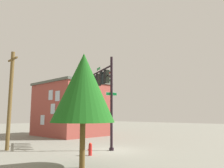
{
  "coord_description": "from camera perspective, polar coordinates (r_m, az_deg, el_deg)",
  "views": [
    {
      "loc": [
        -11.89,
        12.6,
        2.67
      ],
      "look_at": [
        -0.49,
        0.46,
        5.02
      ],
      "focal_mm": 35.41,
      "sensor_mm": 36.0,
      "label": 1
    }
  ],
  "objects": [
    {
      "name": "ground_plane",
      "position": [
        17.53,
        -0.14,
        -16.79
      ],
      "size": [
        120.0,
        120.0,
        0.0
      ],
      "primitive_type": "plane",
      "color": "gray"
    },
    {
      "name": "signal_pole_assembly",
      "position": [
        19.59,
        -2.68,
        -0.04
      ],
      "size": [
        5.15,
        2.69,
        7.32
      ],
      "color": "black",
      "rests_on": "ground_plane"
    },
    {
      "name": "utility_pole",
      "position": [
        19.13,
        -24.8,
        -3.32
      ],
      "size": [
        1.8,
        0.29,
        7.73
      ],
      "color": "brown",
      "rests_on": "ground_plane"
    },
    {
      "name": "fire_hydrant",
      "position": [
        15.45,
        -5.65,
        -16.4
      ],
      "size": [
        0.33,
        0.24,
        0.83
      ],
      "color": "red",
      "rests_on": "ground_plane"
    },
    {
      "name": "tree_near",
      "position": [
        11.84,
        -7.4,
        -0.87
      ],
      "size": [
        3.33,
        3.33,
        6.0
      ],
      "color": "#543E1B",
      "rests_on": "ground_plane"
    },
    {
      "name": "brick_building",
      "position": [
        30.31,
        -10.65,
        -6.32
      ],
      "size": [
        8.74,
        7.35,
        6.97
      ],
      "color": "brown",
      "rests_on": "ground_plane"
    }
  ]
}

